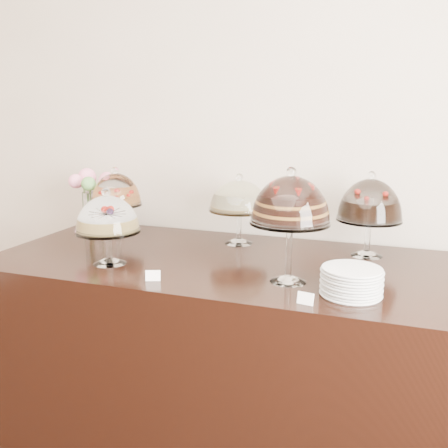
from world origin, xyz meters
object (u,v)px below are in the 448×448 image
(cake_stand_choco_layer, at_px, (290,204))
(cake_stand_fruit_tart, at_px, (116,193))
(cake_stand_sugar_sponge, at_px, (107,218))
(plate_stack, at_px, (351,282))
(cake_stand_dark_choco, at_px, (370,203))
(cake_stand_cheesecake, at_px, (239,198))
(display_counter, at_px, (227,348))
(flower_vase, at_px, (93,194))

(cake_stand_choco_layer, relative_size, cake_stand_fruit_tart, 1.22)
(cake_stand_sugar_sponge, distance_m, cake_stand_fruit_tart, 0.54)
(cake_stand_choco_layer, xyz_separation_m, plate_stack, (0.25, -0.07, -0.27))
(cake_stand_choco_layer, height_order, cake_stand_dark_choco, cake_stand_choco_layer)
(cake_stand_cheesecake, bearing_deg, display_counter, -81.88)
(cake_stand_fruit_tart, bearing_deg, flower_vase, 162.22)
(cake_stand_fruit_tart, bearing_deg, display_counter, -18.19)
(cake_stand_sugar_sponge, distance_m, cake_stand_cheesecake, 0.69)
(flower_vase, xyz_separation_m, plate_stack, (1.51, -0.58, -0.16))
(cake_stand_dark_choco, height_order, flower_vase, cake_stand_dark_choco)
(cake_stand_fruit_tart, bearing_deg, cake_stand_dark_choco, 1.83)
(cake_stand_cheesecake, distance_m, plate_stack, 0.87)
(cake_stand_fruit_tart, relative_size, flower_vase, 1.08)
(cake_stand_sugar_sponge, bearing_deg, cake_stand_fruit_tart, 117.50)
(cake_stand_sugar_sponge, height_order, plate_stack, cake_stand_sugar_sponge)
(cake_stand_cheesecake, height_order, flower_vase, cake_stand_cheesecake)
(cake_stand_cheesecake, relative_size, cake_stand_dark_choco, 0.91)
(cake_stand_dark_choco, distance_m, cake_stand_fruit_tart, 1.34)
(cake_stand_fruit_tart, distance_m, flower_vase, 0.20)
(cake_stand_cheesecake, bearing_deg, plate_stack, -42.49)
(cake_stand_choco_layer, height_order, plate_stack, cake_stand_choco_layer)
(cake_stand_choco_layer, bearing_deg, display_counter, 147.97)
(cake_stand_choco_layer, height_order, cake_stand_cheesecake, cake_stand_choco_layer)
(cake_stand_dark_choco, distance_m, flower_vase, 1.53)
(cake_stand_sugar_sponge, height_order, flower_vase, flower_vase)
(cake_stand_dark_choco, height_order, plate_stack, cake_stand_dark_choco)
(cake_stand_cheesecake, xyz_separation_m, plate_stack, (0.63, -0.58, -0.18))
(display_counter, distance_m, cake_stand_dark_choco, 0.97)
(display_counter, relative_size, cake_stand_sugar_sponge, 6.37)
(cake_stand_cheesecake, xyz_separation_m, cake_stand_dark_choco, (0.65, -0.01, 0.02))
(cake_stand_sugar_sponge, relative_size, cake_stand_cheesecake, 0.94)
(cake_stand_cheesecake, height_order, plate_stack, cake_stand_cheesecake)
(cake_stand_fruit_tart, bearing_deg, cake_stand_choco_layer, -22.85)
(cake_stand_cheesecake, distance_m, cake_stand_dark_choco, 0.65)
(cake_stand_choco_layer, distance_m, cake_stand_dark_choco, 0.57)
(cake_stand_fruit_tart, xyz_separation_m, flower_vase, (-0.19, 0.06, -0.03))
(cake_stand_dark_choco, xyz_separation_m, flower_vase, (-1.53, 0.02, -0.04))
(cake_stand_dark_choco, bearing_deg, cake_stand_fruit_tart, -178.17)
(cake_stand_sugar_sponge, xyz_separation_m, cake_stand_choco_layer, (0.82, 0.03, 0.11))
(display_counter, bearing_deg, cake_stand_cheesecake, 98.12)
(cake_stand_dark_choco, relative_size, flower_vase, 1.14)
(cake_stand_choco_layer, distance_m, plate_stack, 0.38)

